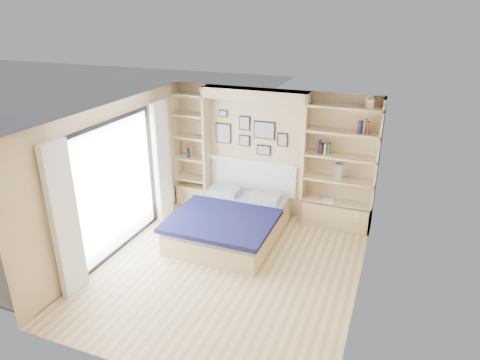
% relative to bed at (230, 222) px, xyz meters
% --- Properties ---
extents(ground, '(4.50, 4.50, 0.00)m').
position_rel_bed_xyz_m(ground, '(0.37, -1.01, -0.28)').
color(ground, '#E3C384').
rests_on(ground, ground).
extents(room_shell, '(4.50, 4.50, 4.50)m').
position_rel_bed_xyz_m(room_shell, '(-0.01, 0.51, 0.80)').
color(room_shell, tan).
rests_on(room_shell, ground).
extents(bed, '(1.78, 2.33, 1.07)m').
position_rel_bed_xyz_m(bed, '(0.00, 0.00, 0.00)').
color(bed, tan).
rests_on(bed, ground).
extents(photo_gallery, '(1.48, 0.02, 0.82)m').
position_rel_bed_xyz_m(photo_gallery, '(-0.08, 1.21, 1.32)').
color(photo_gallery, black).
rests_on(photo_gallery, ground).
extents(reading_lamps, '(1.92, 0.12, 0.15)m').
position_rel_bed_xyz_m(reading_lamps, '(0.07, 0.99, 0.82)').
color(reading_lamps, silver).
rests_on(reading_lamps, ground).
extents(shelf_decor, '(3.55, 0.23, 2.03)m').
position_rel_bed_xyz_m(shelf_decor, '(1.47, 1.05, 1.41)').
color(shelf_decor, '#A51E1E').
rests_on(shelf_decor, ground).
extents(deck, '(3.20, 4.00, 0.05)m').
position_rel_bed_xyz_m(deck, '(-3.23, -1.01, -0.28)').
color(deck, brown).
rests_on(deck, ground).
extents(deck_chair, '(0.64, 0.93, 0.88)m').
position_rel_bed_xyz_m(deck_chair, '(-2.84, -0.60, 0.14)').
color(deck_chair, tan).
rests_on(deck_chair, ground).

